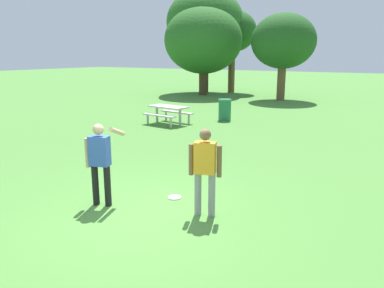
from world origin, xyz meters
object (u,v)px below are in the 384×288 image
tree_tall_left (205,23)px  tree_far_right (232,32)px  picnic_table_near (168,111)px  person_catcher (100,158)px  person_thrower (205,167)px  trash_can_further_along (225,110)px  tree_slender_mid (283,41)px  frisbee (175,197)px  tree_broad_center (203,40)px

tree_tall_left → tree_far_right: (1.69, 1.23, -0.65)m
picnic_table_near → person_catcher: bearing=-63.8°
person_thrower → person_catcher: same height
trash_can_further_along → tree_slender_mid: (-0.31, 8.81, 3.20)m
frisbee → tree_far_right: 22.95m
tree_broad_center → frisbee: bearing=-62.2°
person_thrower → trash_can_further_along: bearing=114.2°
picnic_table_near → tree_broad_center: (-4.58, 11.13, 3.30)m
trash_can_further_along → tree_slender_mid: bearing=92.0°
tree_tall_left → tree_slender_mid: tree_tall_left is taller
tree_tall_left → picnic_table_near: bearing=-67.3°
frisbee → trash_can_further_along: bearing=110.1°
person_catcher → tree_far_right: (-7.53, 21.85, 3.58)m
person_thrower → tree_far_right: size_ratio=0.27×
person_catcher → trash_can_further_along: bearing=102.8°
person_catcher → tree_broad_center: tree_broad_center is taller
picnic_table_near → tree_tall_left: (-5.26, 12.57, 4.63)m
person_thrower → tree_tall_left: tree_tall_left is taller
person_thrower → tree_broad_center: 21.55m
trash_can_further_along → tree_slender_mid: 9.38m
frisbee → trash_can_further_along: (-3.32, 9.09, 0.47)m
person_catcher → tree_tall_left: bearing=114.1°
picnic_table_near → tree_slender_mid: size_ratio=0.34×
tree_tall_left → person_catcher: bearing=-65.9°
frisbee → tree_tall_left: (-10.24, 19.59, 5.18)m
tree_far_right → tree_tall_left: bearing=-144.0°
picnic_table_near → tree_broad_center: tree_broad_center is taller
tree_tall_left → tree_slender_mid: size_ratio=1.41×
frisbee → tree_broad_center: (-9.57, 18.15, 3.85)m
tree_slender_mid → trash_can_further_along: bearing=-88.0°
picnic_table_near → tree_slender_mid: (1.35, 10.88, 3.12)m
person_thrower → tree_slender_mid: bearing=104.1°
tree_tall_left → tree_broad_center: bearing=-65.0°
trash_can_further_along → tree_broad_center: size_ratio=0.15×
person_catcher → tree_slender_mid: 19.30m
frisbee → tree_far_right: (-8.55, 20.81, 4.53)m
tree_far_right → tree_slender_mid: bearing=-30.7°
person_catcher → tree_slender_mid: size_ratio=0.30×
frisbee → tree_slender_mid: (-3.63, 17.89, 3.67)m
trash_can_further_along → tree_far_right: tree_far_right is taller
trash_can_further_along → tree_far_right: size_ratio=0.16×
tree_far_right → tree_slender_mid: (4.92, -2.92, -0.85)m
person_catcher → tree_slender_mid: bearing=97.8°
person_thrower → person_catcher: size_ratio=1.00×
person_catcher → tree_broad_center: 21.20m
trash_can_further_along → tree_far_right: (-5.23, 11.73, 4.06)m
person_catcher → tree_slender_mid: tree_slender_mid is taller
frisbee → tree_tall_left: size_ratio=0.04×
person_thrower → tree_tall_left: (-11.20, 20.02, 4.25)m
tree_slender_mid → person_thrower: bearing=-75.9°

